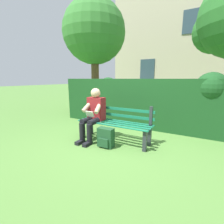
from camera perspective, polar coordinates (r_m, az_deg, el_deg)
The scene contains 7 objects.
ground at distance 3.63m, azimuth 0.79°, elevation -10.41°, with size 60.00×60.00×0.00m, color #517F38.
park_bench at distance 3.54m, azimuth 1.26°, elevation -3.95°, with size 1.66×0.48×0.83m.
person_seated at distance 3.61m, azimuth -6.67°, elevation -0.34°, with size 0.44×0.73×1.17m.
hedge_backdrop at distance 4.73m, azimuth 12.43°, elevation 3.78°, with size 5.27×0.88×1.53m.
tree at distance 7.63m, azimuth -6.82°, elevation 25.82°, with size 2.77×2.63×4.61m.
building_facade at distance 11.83m, azimuth 26.78°, elevation 21.04°, with size 9.20×3.09×7.01m.
backpack at distance 3.28m, azimuth -2.30°, elevation -9.22°, with size 0.33×0.24×0.40m.
Camera 1 is at (-1.60, 2.95, 1.38)m, focal length 25.47 mm.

